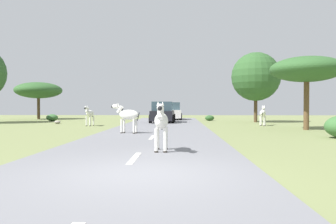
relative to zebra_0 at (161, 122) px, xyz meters
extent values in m
plane|color=olive|center=(-0.27, -3.37, -0.96)|extent=(90.00, 90.00, 0.00)
cube|color=slate|center=(-0.65, -3.37, -0.94)|extent=(6.00, 64.00, 0.05)
cube|color=silver|center=(-0.65, -1.37, -0.91)|extent=(0.16, 2.00, 0.01)
cube|color=silver|center=(-0.65, 4.63, -0.91)|extent=(0.16, 2.00, 0.01)
cube|color=silver|center=(-0.65, 10.63, -0.91)|extent=(0.16, 2.00, 0.01)
cube|color=silver|center=(-0.65, 16.63, -0.91)|extent=(0.16, 2.00, 0.01)
cube|color=silver|center=(-0.65, 22.63, -0.91)|extent=(0.16, 2.00, 0.01)
ellipsoid|color=silver|center=(0.00, 0.09, 0.02)|extent=(0.43, 1.06, 0.50)
cylinder|color=silver|center=(-0.13, -0.26, -0.55)|extent=(0.11, 0.11, 0.72)
cylinder|color=#28231E|center=(-0.13, -0.26, -0.89)|extent=(0.12, 0.12, 0.05)
cylinder|color=silver|center=(0.14, -0.25, -0.55)|extent=(0.11, 0.11, 0.72)
cylinder|color=#28231E|center=(0.14, -0.25, -0.89)|extent=(0.12, 0.12, 0.05)
cylinder|color=silver|center=(-0.14, 0.44, -0.55)|extent=(0.11, 0.11, 0.72)
cylinder|color=#28231E|center=(-0.14, 0.44, -0.89)|extent=(0.12, 0.12, 0.05)
cylinder|color=silver|center=(0.13, 0.44, -0.55)|extent=(0.11, 0.11, 0.72)
cylinder|color=#28231E|center=(0.13, 0.44, -0.89)|extent=(0.12, 0.12, 0.05)
cylinder|color=silver|center=(0.00, -0.42, 0.28)|extent=(0.20, 0.38, 0.42)
cube|color=black|center=(0.00, -0.42, 0.36)|extent=(0.04, 0.35, 0.29)
ellipsoid|color=silver|center=(0.01, -0.66, 0.44)|extent=(0.20, 0.46, 0.23)
ellipsoid|color=black|center=(0.01, -0.85, 0.42)|extent=(0.14, 0.16, 0.14)
cone|color=silver|center=(-0.06, -0.55, 0.55)|extent=(0.09, 0.09, 0.13)
cone|color=silver|center=(0.07, -0.55, 0.55)|extent=(0.09, 0.09, 0.13)
cylinder|color=black|center=(-0.01, 0.62, -0.08)|extent=(0.04, 0.15, 0.43)
ellipsoid|color=silver|center=(-5.87, 13.85, -0.06)|extent=(0.54, 1.07, 0.48)
cylinder|color=silver|center=(-6.05, 13.54, -0.61)|extent=(0.11, 0.11, 0.70)
cylinder|color=#28231E|center=(-6.05, 13.54, -0.94)|extent=(0.13, 0.13, 0.05)
cylinder|color=silver|center=(-5.79, 13.50, -0.61)|extent=(0.11, 0.11, 0.70)
cylinder|color=#28231E|center=(-5.79, 13.50, -0.94)|extent=(0.13, 0.13, 0.05)
cylinder|color=silver|center=(-5.96, 14.20, -0.61)|extent=(0.11, 0.11, 0.70)
cylinder|color=#28231E|center=(-5.96, 14.20, -0.94)|extent=(0.13, 0.13, 0.05)
cylinder|color=silver|center=(-5.70, 14.16, -0.61)|extent=(0.11, 0.11, 0.70)
cylinder|color=#28231E|center=(-5.70, 14.16, -0.94)|extent=(0.13, 0.13, 0.05)
cylinder|color=silver|center=(-5.94, 13.37, 0.19)|extent=(0.23, 0.39, 0.41)
cube|color=black|center=(-5.94, 13.37, 0.27)|extent=(0.08, 0.34, 0.28)
ellipsoid|color=silver|center=(-5.97, 13.13, 0.34)|extent=(0.24, 0.47, 0.22)
ellipsoid|color=black|center=(-6.00, 12.95, 0.32)|extent=(0.15, 0.17, 0.13)
cone|color=silver|center=(-6.02, 13.25, 0.45)|extent=(0.09, 0.09, 0.13)
cone|color=silver|center=(-5.89, 13.23, 0.45)|extent=(0.09, 0.09, 0.13)
cylinder|color=black|center=(-5.81, 14.36, -0.15)|extent=(0.06, 0.15, 0.41)
ellipsoid|color=silver|center=(-2.01, 6.81, 0.03)|extent=(1.15, 0.76, 0.51)
cylinder|color=silver|center=(-2.29, 7.05, -0.55)|extent=(0.14, 0.14, 0.73)
cylinder|color=#28231E|center=(-2.29, 7.05, -0.89)|extent=(0.16, 0.16, 0.05)
cylinder|color=silver|center=(-2.38, 6.80, -0.55)|extent=(0.14, 0.14, 0.73)
cylinder|color=#28231E|center=(-2.38, 6.80, -0.89)|extent=(0.16, 0.16, 0.05)
cylinder|color=silver|center=(-1.63, 6.82, -0.55)|extent=(0.14, 0.14, 0.73)
cylinder|color=#28231E|center=(-1.63, 6.82, -0.89)|extent=(0.16, 0.16, 0.05)
cylinder|color=silver|center=(-1.72, 6.56, -0.55)|extent=(0.14, 0.14, 0.73)
cylinder|color=#28231E|center=(-1.72, 6.56, -0.89)|extent=(0.16, 0.16, 0.05)
cylinder|color=silver|center=(-2.49, 6.98, 0.29)|extent=(0.43, 0.31, 0.43)
cube|color=black|center=(-2.49, 6.98, 0.38)|extent=(0.35, 0.16, 0.30)
ellipsoid|color=silver|center=(-2.73, 7.06, 0.45)|extent=(0.50, 0.34, 0.23)
ellipsoid|color=black|center=(-2.90, 7.13, 0.43)|extent=(0.20, 0.18, 0.14)
cone|color=silver|center=(-2.59, 7.09, 0.57)|extent=(0.11, 0.11, 0.14)
cone|color=silver|center=(-2.64, 6.96, 0.57)|extent=(0.11, 0.11, 0.14)
cylinder|color=black|center=(-1.50, 6.63, -0.07)|extent=(0.16, 0.09, 0.43)
ellipsoid|color=silver|center=(6.60, 14.33, -0.04)|extent=(0.73, 1.12, 0.49)
cylinder|color=silver|center=(6.83, 14.61, -0.61)|extent=(0.13, 0.13, 0.71)
cylinder|color=#28231E|center=(6.83, 14.61, -0.94)|extent=(0.15, 0.15, 0.05)
cylinder|color=silver|center=(6.58, 14.69, -0.61)|extent=(0.13, 0.13, 0.71)
cylinder|color=#28231E|center=(6.58, 14.69, -0.94)|extent=(0.15, 0.15, 0.05)
cylinder|color=silver|center=(6.61, 13.96, -0.61)|extent=(0.13, 0.13, 0.71)
cylinder|color=#28231E|center=(6.61, 13.96, -0.94)|extent=(0.15, 0.15, 0.05)
cylinder|color=silver|center=(6.36, 14.05, -0.61)|extent=(0.13, 0.13, 0.71)
cylinder|color=#28231E|center=(6.36, 14.05, -0.94)|extent=(0.15, 0.15, 0.05)
cylinder|color=silver|center=(6.76, 14.80, 0.21)|extent=(0.30, 0.41, 0.42)
cube|color=black|center=(6.76, 14.80, 0.29)|extent=(0.15, 0.34, 0.29)
ellipsoid|color=silver|center=(6.84, 15.03, 0.36)|extent=(0.33, 0.49, 0.23)
ellipsoid|color=black|center=(6.90, 15.20, 0.35)|extent=(0.18, 0.19, 0.14)
cone|color=silver|center=(6.87, 14.90, 0.48)|extent=(0.11, 0.11, 0.13)
cone|color=silver|center=(6.74, 14.95, 0.48)|extent=(0.11, 0.11, 0.13)
cylinder|color=black|center=(6.43, 13.84, -0.14)|extent=(0.08, 0.15, 0.42)
cube|color=white|center=(-0.26, 24.15, -0.33)|extent=(2.01, 4.28, 0.80)
cube|color=#334751|center=(-0.25, 23.95, 0.45)|extent=(1.75, 2.28, 0.76)
cube|color=black|center=(-0.36, 26.31, -0.61)|extent=(1.72, 0.24, 0.24)
cylinder|color=black|center=(0.58, 25.54, -0.57)|extent=(0.25, 0.69, 0.68)
cylinder|color=black|center=(-1.22, 25.45, -0.57)|extent=(0.25, 0.69, 0.68)
cylinder|color=black|center=(0.71, 22.85, -0.57)|extent=(0.25, 0.69, 0.68)
cylinder|color=black|center=(-1.09, 22.76, -0.57)|extent=(0.25, 0.69, 0.68)
cube|color=black|center=(-0.84, 18.27, -0.33)|extent=(1.90, 4.24, 0.80)
cube|color=#334751|center=(-0.84, 18.07, 0.45)|extent=(1.69, 2.24, 0.76)
cube|color=black|center=(-0.79, 20.42, -0.61)|extent=(1.71, 0.20, 0.24)
cylinder|color=black|center=(0.09, 19.59, -0.57)|extent=(0.24, 0.69, 0.68)
cylinder|color=black|center=(-1.71, 19.64, -0.57)|extent=(0.24, 0.69, 0.68)
cylinder|color=black|center=(0.03, 16.89, -0.57)|extent=(0.24, 0.69, 0.68)
cylinder|color=black|center=(-1.77, 16.94, -0.57)|extent=(0.24, 0.69, 0.68)
cylinder|color=#4C3823|center=(-14.51, 25.45, 0.16)|extent=(0.30, 0.30, 2.24)
ellipsoid|color=#2D5628|center=(-14.51, 25.45, 2.14)|extent=(4.93, 4.93, 1.72)
cylinder|color=brown|center=(8.19, 10.24, 0.48)|extent=(0.32, 0.32, 2.88)
ellipsoid|color=#2D5628|center=(8.19, 10.24, 2.67)|extent=(4.32, 4.32, 1.51)
cylinder|color=#4C3823|center=(7.27, 19.63, 0.19)|extent=(0.30, 0.30, 2.30)
sphere|color=#2D5628|center=(7.27, 19.63, 3.04)|extent=(4.26, 4.26, 4.26)
ellipsoid|color=#386633|center=(-11.45, 21.24, -0.64)|extent=(1.08, 0.98, 0.65)
ellipsoid|color=#2D5628|center=(3.50, 22.52, -0.70)|extent=(0.88, 0.79, 0.53)
ellipsoid|color=gray|center=(-9.30, 16.70, -0.84)|extent=(0.49, 0.49, 0.25)
camera|label=1|loc=(0.55, -10.36, 0.49)|focal=36.26mm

